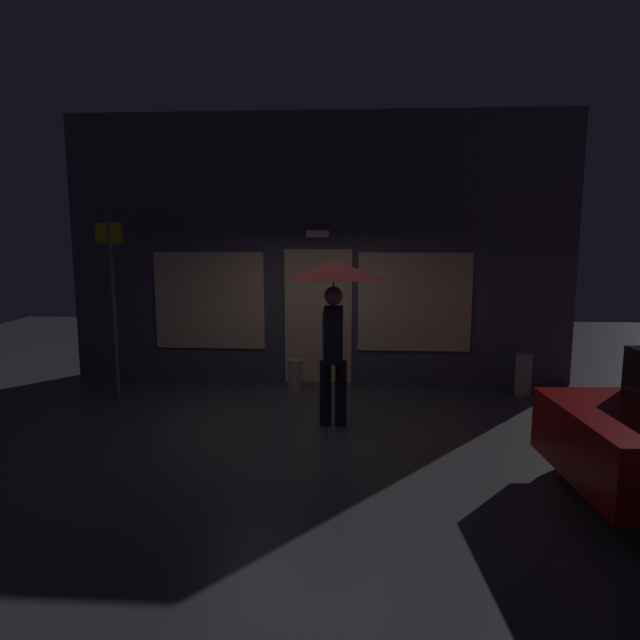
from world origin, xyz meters
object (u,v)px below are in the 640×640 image
street_sign_post (113,297)px  sidewalk_bollard_2 (523,374)px  person_with_umbrella (333,293)px  sidewalk_bollard (295,375)px

street_sign_post → sidewalk_bollard_2: bearing=4.9°
person_with_umbrella → street_sign_post: 3.48m
sidewalk_bollard → sidewalk_bollard_2: 3.51m
person_with_umbrella → sidewalk_bollard: person_with_umbrella is taller
person_with_umbrella → street_sign_post: bearing=70.7°
sidewalk_bollard → sidewalk_bollard_2: bearing=0.3°
person_with_umbrella → sidewalk_bollard_2: bearing=-62.5°
sidewalk_bollard → sidewalk_bollard_2: sidewalk_bollard_2 is taller
person_with_umbrella → sidewalk_bollard_2: (2.85, 1.59, -1.40)m
sidewalk_bollard → sidewalk_bollard_2: (3.51, 0.02, 0.07)m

